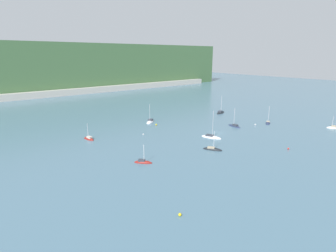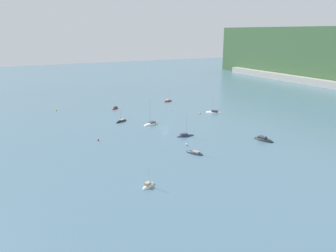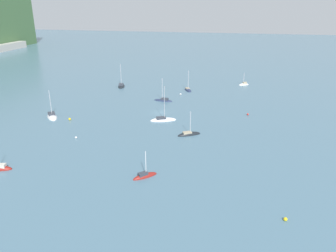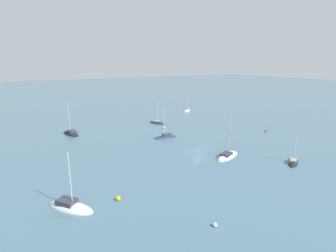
{
  "view_description": "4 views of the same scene",
  "coord_description": "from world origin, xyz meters",
  "px_view_note": "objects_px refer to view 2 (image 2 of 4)",
  "views": [
    {
      "loc": [
        -83.45,
        -69.63,
        31.88
      ],
      "look_at": [
        -16.41,
        13.43,
        2.87
      ],
      "focal_mm": 28.0,
      "sensor_mm": 36.0,
      "label": 1
    },
    {
      "loc": [
        115.45,
        -58.9,
        38.38
      ],
      "look_at": [
        7.31,
        -2.43,
        3.02
      ],
      "focal_mm": 35.0,
      "sensor_mm": 36.0,
      "label": 2
    },
    {
      "loc": [
        -101.76,
        -24.81,
        35.18
      ],
      "look_at": [
        -17.82,
        -6.77,
        2.29
      ],
      "focal_mm": 35.0,
      "sensor_mm": 36.0,
      "label": 3
    },
    {
      "loc": [
        -49.94,
        38.09,
        21.42
      ],
      "look_at": [
        15.74,
        -0.53,
        2.75
      ],
      "focal_mm": 28.0,
      "sensor_mm": 36.0,
      "label": 4
    }
  ],
  "objects_px": {
    "mooring_buoy_1": "(98,140)",
    "mooring_buoy_4": "(171,110)",
    "sailboat_2": "(115,109)",
    "sailboat_6": "(214,113)",
    "mooring_buoy_3": "(187,144)",
    "sailboat_7": "(149,186)",
    "mooring_buoy_0": "(200,113)",
    "sailboat_5": "(264,140)",
    "sailboat_8": "(185,136)",
    "sailboat_4": "(121,121)",
    "sailboat_0": "(168,101)",
    "sailboat_3": "(151,124)",
    "sailboat_1": "(195,153)",
    "mooring_buoy_2": "(56,110)"
  },
  "relations": [
    {
      "from": "mooring_buoy_1",
      "to": "mooring_buoy_0",
      "type": "bearing_deg",
      "value": 106.94
    },
    {
      "from": "sailboat_7",
      "to": "mooring_buoy_1",
      "type": "bearing_deg",
      "value": 63.09
    },
    {
      "from": "sailboat_0",
      "to": "sailboat_1",
      "type": "bearing_deg",
      "value": -124.62
    },
    {
      "from": "sailboat_3",
      "to": "sailboat_4",
      "type": "bearing_deg",
      "value": -66.8
    },
    {
      "from": "sailboat_0",
      "to": "sailboat_2",
      "type": "height_order",
      "value": "sailboat_0"
    },
    {
      "from": "sailboat_4",
      "to": "mooring_buoy_1",
      "type": "distance_m",
      "value": 26.54
    },
    {
      "from": "mooring_buoy_1",
      "to": "mooring_buoy_3",
      "type": "xyz_separation_m",
      "value": [
        19.51,
        25.91,
        0.05
      ]
    },
    {
      "from": "sailboat_5",
      "to": "mooring_buoy_1",
      "type": "bearing_deg",
      "value": -133.13
    },
    {
      "from": "sailboat_1",
      "to": "mooring_buoy_1",
      "type": "bearing_deg",
      "value": 15.18
    },
    {
      "from": "sailboat_6",
      "to": "mooring_buoy_4",
      "type": "xyz_separation_m",
      "value": [
        -14.58,
        -15.79,
        0.18
      ]
    },
    {
      "from": "sailboat_5",
      "to": "mooring_buoy_3",
      "type": "relative_size",
      "value": 14.99
    },
    {
      "from": "sailboat_3",
      "to": "mooring_buoy_4",
      "type": "height_order",
      "value": "sailboat_3"
    },
    {
      "from": "sailboat_4",
      "to": "sailboat_7",
      "type": "xyz_separation_m",
      "value": [
        62.99,
        -15.23,
        0.06
      ]
    },
    {
      "from": "sailboat_4",
      "to": "sailboat_6",
      "type": "height_order",
      "value": "sailboat_6"
    },
    {
      "from": "mooring_buoy_1",
      "to": "mooring_buoy_2",
      "type": "height_order",
      "value": "mooring_buoy_2"
    },
    {
      "from": "sailboat_4",
      "to": "sailboat_3",
      "type": "bearing_deg",
      "value": 103.92
    },
    {
      "from": "sailboat_5",
      "to": "mooring_buoy_3",
      "type": "distance_m",
      "value": 29.06
    },
    {
      "from": "sailboat_2",
      "to": "mooring_buoy_4",
      "type": "height_order",
      "value": "sailboat_2"
    },
    {
      "from": "sailboat_1",
      "to": "sailboat_3",
      "type": "distance_m",
      "value": 38.31
    },
    {
      "from": "sailboat_4",
      "to": "mooring_buoy_4",
      "type": "relative_size",
      "value": 13.05
    },
    {
      "from": "sailboat_8",
      "to": "mooring_buoy_1",
      "type": "bearing_deg",
      "value": 167.85
    },
    {
      "from": "sailboat_6",
      "to": "mooring_buoy_3",
      "type": "distance_m",
      "value": 50.09
    },
    {
      "from": "mooring_buoy_0",
      "to": "mooring_buoy_1",
      "type": "relative_size",
      "value": 1.22
    },
    {
      "from": "mooring_buoy_4",
      "to": "sailboat_8",
      "type": "bearing_deg",
      "value": -20.94
    },
    {
      "from": "sailboat_5",
      "to": "sailboat_8",
      "type": "bearing_deg",
      "value": -143.19
    },
    {
      "from": "mooring_buoy_0",
      "to": "sailboat_6",
      "type": "bearing_deg",
      "value": 78.13
    },
    {
      "from": "sailboat_0",
      "to": "mooring_buoy_1",
      "type": "xyz_separation_m",
      "value": [
        49.64,
        -54.69,
        0.2
      ]
    },
    {
      "from": "sailboat_2",
      "to": "mooring_buoy_1",
      "type": "xyz_separation_m",
      "value": [
        46.01,
        -22.06,
        0.21
      ]
    },
    {
      "from": "sailboat_4",
      "to": "mooring_buoy_1",
      "type": "xyz_separation_m",
      "value": [
        20.87,
        -16.39,
        0.24
      ]
    },
    {
      "from": "sailboat_6",
      "to": "sailboat_7",
      "type": "xyz_separation_m",
      "value": [
        57.39,
        -60.79,
        0.01
      ]
    },
    {
      "from": "sailboat_0",
      "to": "sailboat_7",
      "type": "relative_size",
      "value": 1.18
    },
    {
      "from": "sailboat_7",
      "to": "mooring_buoy_0",
      "type": "bearing_deg",
      "value": 19.09
    },
    {
      "from": "sailboat_5",
      "to": "sailboat_8",
      "type": "distance_m",
      "value": 28.88
    },
    {
      "from": "mooring_buoy_1",
      "to": "mooring_buoy_4",
      "type": "relative_size",
      "value": 1.06
    },
    {
      "from": "mooring_buoy_3",
      "to": "sailboat_5",
      "type": "bearing_deg",
      "value": 73.47
    },
    {
      "from": "sailboat_2",
      "to": "sailboat_3",
      "type": "distance_m",
      "value": 35.53
    },
    {
      "from": "sailboat_1",
      "to": "sailboat_4",
      "type": "relative_size",
      "value": 1.21
    },
    {
      "from": "sailboat_4",
      "to": "mooring_buoy_3",
      "type": "xyz_separation_m",
      "value": [
        40.38,
        9.53,
        0.29
      ]
    },
    {
      "from": "sailboat_5",
      "to": "sailboat_7",
      "type": "distance_m",
      "value": 54.53
    },
    {
      "from": "sailboat_4",
      "to": "sailboat_7",
      "type": "bearing_deg",
      "value": 46.38
    },
    {
      "from": "mooring_buoy_0",
      "to": "mooring_buoy_2",
      "type": "distance_m",
      "value": 71.81
    },
    {
      "from": "sailboat_6",
      "to": "sailboat_7",
      "type": "distance_m",
      "value": 83.6
    },
    {
      "from": "sailboat_5",
      "to": "mooring_buoy_0",
      "type": "xyz_separation_m",
      "value": [
        -44.52,
        1.18,
        0.26
      ]
    },
    {
      "from": "mooring_buoy_1",
      "to": "sailboat_1",
      "type": "bearing_deg",
      "value": 41.33
    },
    {
      "from": "sailboat_5",
      "to": "mooring_buoy_1",
      "type": "distance_m",
      "value": 60.53
    },
    {
      "from": "mooring_buoy_0",
      "to": "mooring_buoy_3",
      "type": "relative_size",
      "value": 1.06
    },
    {
      "from": "mooring_buoy_1",
      "to": "mooring_buoy_4",
      "type": "xyz_separation_m",
      "value": [
        -29.85,
        46.17,
        -0.02
      ]
    },
    {
      "from": "sailboat_4",
      "to": "sailboat_6",
      "type": "distance_m",
      "value": 45.91
    },
    {
      "from": "sailboat_6",
      "to": "sailboat_4",
      "type": "bearing_deg",
      "value": 45.08
    },
    {
      "from": "mooring_buoy_1",
      "to": "mooring_buoy_3",
      "type": "bearing_deg",
      "value": 53.02
    }
  ]
}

